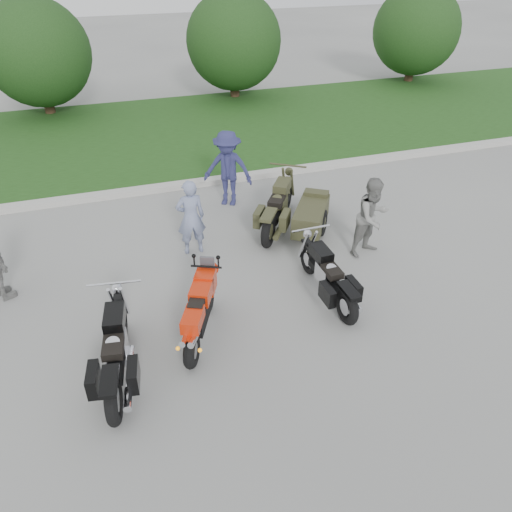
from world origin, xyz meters
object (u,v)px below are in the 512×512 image
object	(u,v)px
person_grey	(372,217)
person_denim	(228,169)
sportbike_red	(199,311)
cruiser_right	(329,279)
cruiser_sidecar	(297,213)
person_stripe	(191,217)
cruiser_left	(117,355)

from	to	relation	value
person_grey	person_denim	world-z (taller)	person_denim
person_grey	person_denim	distance (m)	3.77
sportbike_red	cruiser_right	world-z (taller)	sportbike_red
cruiser_sidecar	person_stripe	world-z (taller)	person_stripe
cruiser_right	person_stripe	xyz separation A→B (m)	(-2.01, 2.35, 0.37)
sportbike_red	cruiser_right	xyz separation A→B (m)	(2.45, 0.30, -0.10)
cruiser_sidecar	person_denim	bearing A→B (deg)	154.51
cruiser_left	cruiser_right	size ratio (longest dim) A/B	1.08
cruiser_left	person_stripe	xyz separation A→B (m)	(1.80, 3.16, 0.34)
sportbike_red	person_denim	size ratio (longest dim) A/B	0.98
cruiser_right	cruiser_sidecar	world-z (taller)	cruiser_sidecar
sportbike_red	person_grey	world-z (taller)	person_grey
cruiser_left	person_denim	distance (m)	5.96
person_stripe	person_denim	bearing A→B (deg)	-124.34
sportbike_red	person_grey	bearing A→B (deg)	45.35
person_grey	cruiser_sidecar	bearing A→B (deg)	113.82
cruiser_sidecar	cruiser_right	bearing A→B (deg)	-64.72
person_stripe	person_denim	distance (m)	2.31
sportbike_red	person_grey	size ratio (longest dim) A/B	1.09
sportbike_red	cruiser_right	bearing A→B (deg)	31.68
cruiser_left	person_grey	xyz separation A→B (m)	(5.28, 1.99, 0.36)
person_denim	person_grey	bearing A→B (deg)	-23.82
sportbike_red	person_stripe	distance (m)	2.70
sportbike_red	cruiser_sidecar	distance (m)	3.94
person_stripe	person_grey	world-z (taller)	person_grey
person_denim	cruiser_sidecar	bearing A→B (deg)	-28.38
person_denim	cruiser_left	bearing A→B (deg)	-90.58
cruiser_left	person_stripe	world-z (taller)	person_stripe
person_stripe	person_denim	size ratio (longest dim) A/B	0.88
cruiser_sidecar	person_denim	world-z (taller)	person_denim
cruiser_right	person_grey	xyz separation A→B (m)	(1.47, 1.18, 0.40)
cruiser_sidecar	person_grey	world-z (taller)	person_grey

